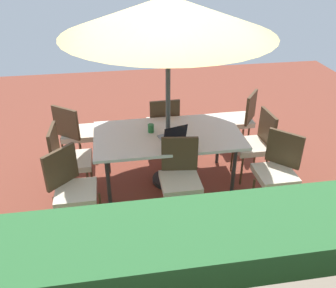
{
  "coord_description": "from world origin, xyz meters",
  "views": [
    {
      "loc": [
        0.67,
        4.14,
        3.02
      ],
      "look_at": [
        0.0,
        0.0,
        0.61
      ],
      "focal_mm": 38.71,
      "sensor_mm": 36.0,
      "label": 1
    }
  ],
  "objects": [
    {
      "name": "chair_southeast",
      "position": [
        1.27,
        -0.67,
        0.55
      ],
      "size": [
        0.58,
        0.58,
        0.98
      ],
      "rotation": [
        0.0,
        0.0,
        5.63
      ],
      "color": "beige",
      "rests_on": "ground_plane"
    },
    {
      "name": "chair_north",
      "position": [
        -0.04,
        0.66,
        0.55
      ],
      "size": [
        0.48,
        0.49,
        0.98
      ],
      "rotation": [
        0.0,
        0.0,
        3.01
      ],
      "color": "beige",
      "rests_on": "ground_plane"
    },
    {
      "name": "chair_northwest",
      "position": [
        -1.25,
        0.7,
        0.55
      ],
      "size": [
        0.59,
        0.59,
        0.98
      ],
      "rotation": [
        0.0,
        0.0,
        2.36
      ],
      "color": "beige",
      "rests_on": "ground_plane"
    },
    {
      "name": "patio_umbrella",
      "position": [
        0.0,
        0.0,
        2.24
      ],
      "size": [
        2.46,
        2.46,
        2.47
      ],
      "color": "#4C4C4C",
      "rests_on": "ground_plane"
    },
    {
      "name": "chair_south",
      "position": [
        -0.04,
        -0.73,
        0.55
      ],
      "size": [
        0.46,
        0.47,
        0.98
      ],
      "rotation": [
        0.0,
        0.0,
        0.03
      ],
      "color": "beige",
      "rests_on": "ground_plane"
    },
    {
      "name": "laptop",
      "position": [
        -0.04,
        0.14,
        0.8
      ],
      "size": [
        0.38,
        0.33,
        0.21
      ],
      "rotation": [
        0.0,
        0.0,
        0.29
      ],
      "color": "gray",
      "rests_on": "dining_table"
    },
    {
      "name": "cup",
      "position": [
        0.21,
        -0.09,
        0.81
      ],
      "size": [
        0.08,
        0.08,
        0.11
      ],
      "primitive_type": "cylinder",
      "color": "#286B33",
      "rests_on": "dining_table"
    },
    {
      "name": "chair_west",
      "position": [
        -1.22,
        0.04,
        0.55
      ],
      "size": [
        0.47,
        0.46,
        0.98
      ],
      "rotation": [
        0.0,
        0.0,
        1.62
      ],
      "color": "beige",
      "rests_on": "ground_plane"
    },
    {
      "name": "ground_plane",
      "position": [
        0.0,
        0.0,
        -0.01
      ],
      "size": [
        10.0,
        10.0,
        0.02
      ],
      "primitive_type": "cube",
      "color": "brown"
    },
    {
      "name": "chair_northeast",
      "position": [
        1.22,
        0.69,
        0.55
      ],
      "size": [
        0.59,
        0.59,
        0.98
      ],
      "rotation": [
        0.0,
        0.0,
        3.91
      ],
      "color": "beige",
      "rests_on": "ground_plane"
    },
    {
      "name": "dining_table",
      "position": [
        0.0,
        0.0,
        0.71
      ],
      "size": [
        1.94,
        1.05,
        0.76
      ],
      "color": "silver",
      "rests_on": "ground_plane"
    },
    {
      "name": "chair_southwest",
      "position": [
        -1.27,
        -0.74,
        0.55
      ],
      "size": [
        0.58,
        0.58,
        0.98
      ],
      "rotation": [
        0.0,
        0.0,
        0.93
      ],
      "color": "beige",
      "rests_on": "ground_plane"
    },
    {
      "name": "chair_east",
      "position": [
        1.31,
        0.05,
        0.55
      ],
      "size": [
        0.47,
        0.46,
        0.98
      ],
      "rotation": [
        0.0,
        0.0,
        4.66
      ],
      "color": "beige",
      "rests_on": "ground_plane"
    }
  ]
}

